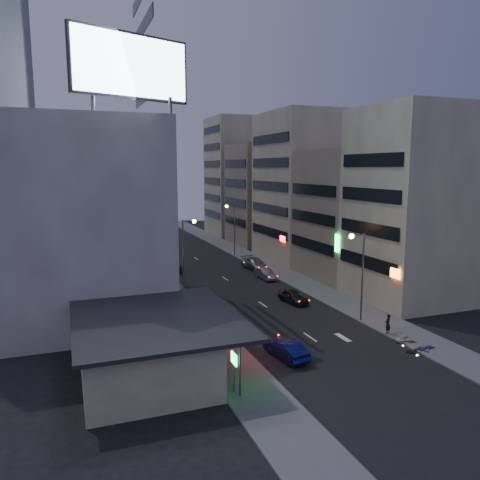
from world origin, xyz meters
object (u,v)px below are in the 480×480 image
scooter_blue (429,338)px  road_car_blue (286,349)px  scooter_black_a (421,340)px  parked_car_right_near (293,296)px  road_car_silver (226,311)px  scooter_silver_b (404,330)px  parked_car_right_far (255,264)px  scooter_silver_a (430,338)px  scooter_black_b (414,334)px  parked_car_left (170,266)px  person (388,324)px  parked_car_right_mid (266,274)px

scooter_blue → road_car_blue: bearing=65.3°
scooter_blue → scooter_black_a: bearing=78.5°
parked_car_right_near → road_car_silver: size_ratio=0.86×
road_car_silver → scooter_silver_b: (12.16, -9.81, -0.03)m
parked_car_right_far → scooter_blue: 30.96m
scooter_silver_a → scooter_blue: size_ratio=0.89×
scooter_black_b → parked_car_left: bearing=30.5°
parked_car_right_near → person: person is taller
person → scooter_blue: person is taller
person → road_car_silver: bearing=-62.2°
road_car_silver → scooter_blue: (12.57, -12.27, 0.07)m
scooter_silver_a → parked_car_right_near: bearing=17.3°
road_car_blue → scooter_silver_a: bearing=162.7°
scooter_black_a → scooter_black_b: size_ratio=1.09×
parked_car_left → parked_car_right_far: size_ratio=0.95×
road_car_silver → scooter_silver_b: 15.63m
parked_car_left → person: (11.93, -30.36, 0.25)m
parked_car_right_far → road_car_blue: parked_car_right_far is taller
parked_car_right_mid → parked_car_left: bearing=138.3°
road_car_blue → road_car_silver: (-1.11, 10.31, -0.03)m
parked_car_left → scooter_black_a: size_ratio=2.52×
road_car_silver → scooter_silver_b: road_car_silver is taller
parked_car_right_far → person: size_ratio=3.18×
person → scooter_silver_b: 1.31m
scooter_blue → scooter_black_b: (-0.39, 1.28, -0.06)m
parked_car_left → road_car_blue: 31.78m
scooter_blue → parked_car_right_mid: bearing=-8.2°
parked_car_right_far → road_car_blue: bearing=-113.3°
parked_car_left → road_car_blue: (1.82, -31.73, -0.00)m
parked_car_right_far → scooter_silver_b: size_ratio=3.10×
scooter_black_a → road_car_blue: bearing=64.4°
scooter_silver_b → parked_car_left: bearing=1.1°
person → parked_car_right_near: bearing=-98.1°
road_car_blue → scooter_blue: bearing=162.5°
parked_car_right_near → parked_car_left: 21.08m
parked_car_left → scooter_silver_b: size_ratio=2.95×
parked_car_right_far → road_car_blue: 30.41m
scooter_silver_b → road_car_blue: bearing=71.3°
parked_car_right_near → parked_car_right_far: parked_car_right_far is taller
road_car_blue → parked_car_left: bearing=-94.5°
parked_car_right_mid → scooter_silver_b: bearing=-85.3°
road_car_blue → scooter_black_b: bearing=168.7°
road_car_silver → parked_car_right_far: bearing=-114.5°
scooter_black_a → parked_car_right_mid: bearing=-10.0°
scooter_black_b → person: bearing=33.6°
parked_car_right_far → road_car_silver: 21.37m
parked_car_right_mid → scooter_black_b: 23.96m
parked_car_right_mid → scooter_black_a: (2.14, -25.15, 0.07)m
parked_car_right_near → parked_car_right_far: size_ratio=0.75×
road_car_blue → scooter_blue: size_ratio=2.08×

